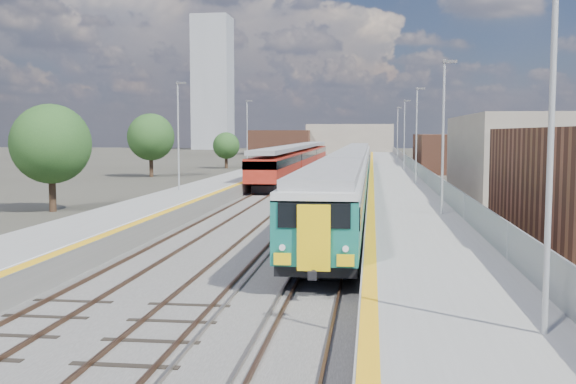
# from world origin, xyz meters

# --- Properties ---
(ground) EXTENTS (320.00, 320.00, 0.00)m
(ground) POSITION_xyz_m (0.00, 50.00, 0.00)
(ground) COLOR #47443A
(ground) RESTS_ON ground
(ballast_bed) EXTENTS (10.50, 155.00, 0.06)m
(ballast_bed) POSITION_xyz_m (-2.25, 52.50, 0.03)
(ballast_bed) COLOR #565451
(ballast_bed) RESTS_ON ground
(tracks) EXTENTS (8.96, 160.00, 0.17)m
(tracks) POSITION_xyz_m (-1.65, 54.18, 0.11)
(tracks) COLOR #4C3323
(tracks) RESTS_ON ground
(platform_right) EXTENTS (4.70, 155.00, 8.52)m
(platform_right) POSITION_xyz_m (5.28, 52.49, 0.54)
(platform_right) COLOR slate
(platform_right) RESTS_ON ground
(platform_left) EXTENTS (4.30, 155.00, 8.52)m
(platform_left) POSITION_xyz_m (-9.05, 52.49, 0.52)
(platform_left) COLOR slate
(platform_left) RESTS_ON ground
(buildings) EXTENTS (72.00, 185.50, 40.00)m
(buildings) POSITION_xyz_m (-18.12, 138.60, 10.70)
(buildings) COLOR brown
(buildings) RESTS_ON ground
(green_train) EXTENTS (2.69, 75.12, 2.97)m
(green_train) POSITION_xyz_m (1.50, 45.54, 2.09)
(green_train) COLOR black
(green_train) RESTS_ON ground
(red_train) EXTENTS (2.75, 55.79, 3.47)m
(red_train) POSITION_xyz_m (-5.50, 67.87, 2.05)
(red_train) COLOR black
(red_train) RESTS_ON ground
(tree_a) EXTENTS (5.03, 5.03, 6.82)m
(tree_a) POSITION_xyz_m (-16.92, 28.73, 4.29)
(tree_a) COLOR #382619
(tree_a) RESTS_ON ground
(tree_b) EXTENTS (5.30, 5.30, 7.18)m
(tree_b) POSITION_xyz_m (-21.67, 62.18, 4.52)
(tree_b) COLOR #382619
(tree_b) RESTS_ON ground
(tree_c) EXTENTS (3.76, 3.76, 5.09)m
(tree_c) POSITION_xyz_m (-17.22, 81.50, 3.20)
(tree_c) COLOR #382619
(tree_c) RESTS_ON ground
(tree_d) EXTENTS (4.10, 4.10, 5.56)m
(tree_d) POSITION_xyz_m (21.14, 59.97, 3.50)
(tree_d) COLOR #382619
(tree_d) RESTS_ON ground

